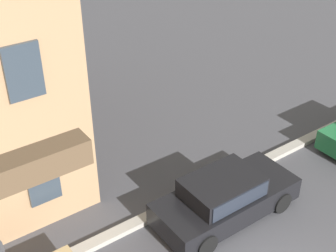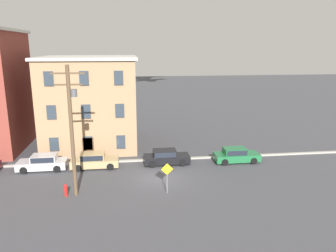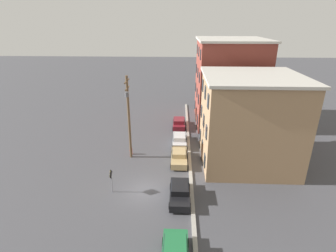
% 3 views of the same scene
% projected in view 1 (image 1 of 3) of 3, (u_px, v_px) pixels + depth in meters
% --- Properties ---
extents(kerb_strip, '(56.00, 0.36, 0.16)m').
position_uv_depth(kerb_strip, '(173.00, 205.00, 14.16)').
color(kerb_strip, '#9E998E').
rests_on(kerb_strip, ground_plane).
extents(car_black, '(4.40, 1.92, 1.43)m').
position_uv_depth(car_black, '(225.00, 196.00, 13.50)').
color(car_black, black).
rests_on(car_black, ground_plane).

